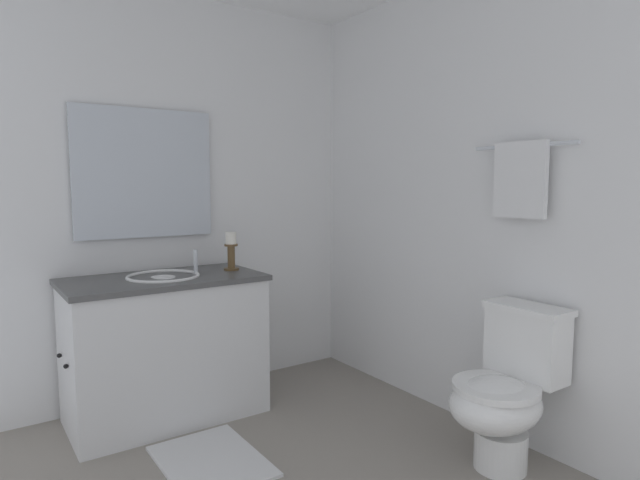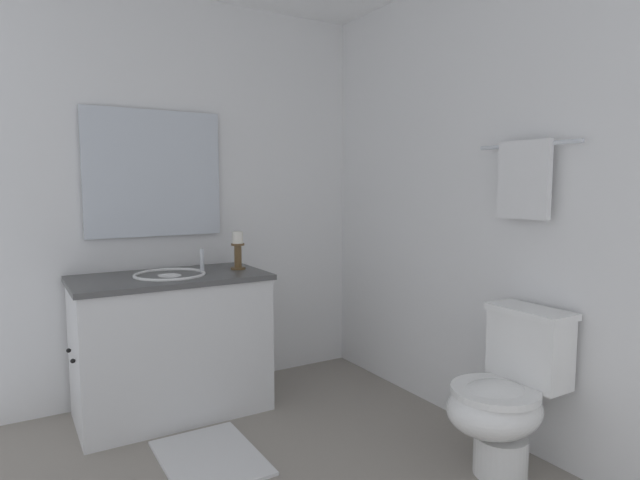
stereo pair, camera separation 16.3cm
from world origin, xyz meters
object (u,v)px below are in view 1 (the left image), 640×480
Objects in this scene: mirror at (145,173)px; towel_near_vanity at (520,180)px; vanity_cabinet at (165,347)px; sink_basin at (164,284)px; bath_mat at (211,461)px; candle_holder_tall at (231,250)px; toilet at (505,391)px; towel_bar at (524,146)px.

towel_near_vanity is (1.60, 1.31, -0.04)m from mirror.
sink_basin is at bearing 90.00° from vanity_cabinet.
vanity_cabinet is at bearing -180.00° from bath_mat.
towel_near_vanity is at bearing 33.96° from candle_holder_tall.
candle_holder_tall is at bearing -154.29° from toilet.
towel_near_vanity reaches higher than bath_mat.
towel_bar reaches higher than candle_holder_tall.
mirror is (-0.28, -0.00, 0.61)m from sink_basin.
vanity_cabinet is at bearing -89.30° from candle_holder_tall.
towel_near_vanity is (-0.11, 0.20, 0.97)m from toilet.
towel_near_vanity reaches higher than towel_bar.
candle_holder_tall reaches higher than vanity_cabinet.
towel_near_vanity is at bearing -90.00° from towel_bar.
bath_mat is (0.63, -0.42, -0.91)m from candle_holder_tall.
mirror is 1.08× the size of toilet.
candle_holder_tall is 0.41× the size of towel_bar.
candle_holder_tall reaches higher than sink_basin.
toilet is at bearing 25.71° from candle_holder_tall.
towel_bar reaches higher than toilet.
mirror is at bearing -140.37° from towel_bar.
mirror is 3.52× the size of candle_holder_tall.
mirror reaches higher than towel_bar.
mirror is 0.68m from candle_holder_tall.
mirror is at bearing -179.80° from sink_basin.
bath_mat is (0.91, 0.00, -1.37)m from mirror.
sink_basin is at bearing -134.92° from towel_bar.
toilet is at bearing -64.41° from towel_bar.
towel_bar is 1.51× the size of towel_near_vanity.
towel_near_vanity reaches higher than candle_holder_tall.
mirror reaches higher than vanity_cabinet.
toilet is 1.16m from towel_bar.
towel_bar reaches higher than sink_basin.
towel_near_vanity is at bearing 44.71° from vanity_cabinet.
sink_basin is 0.73× the size of towel_bar.
bath_mat is at bearing 0.00° from mirror.
candle_holder_tall is at bearing 146.60° from bath_mat.
mirror is 2.20× the size of towel_near_vanity.
mirror reaches higher than sink_basin.
toilet is (1.71, 1.11, -1.01)m from mirror.
sink_basin reaches higher than toilet.
toilet is 1.42m from bath_mat.
sink_basin is 1.95m from towel_near_vanity.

